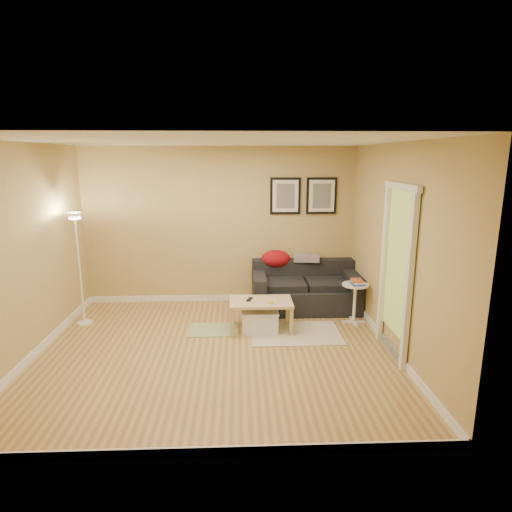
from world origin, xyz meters
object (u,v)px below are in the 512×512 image
at_px(floor_lamp, 80,272).
at_px(side_table, 354,303).
at_px(coffee_table, 261,315).
at_px(storage_bin, 260,321).
at_px(sofa, 305,287).
at_px(book_stack, 357,282).

bearing_deg(floor_lamp, side_table, -1.60).
relative_size(coffee_table, storage_bin, 1.71).
bearing_deg(side_table, sofa, 135.45).
bearing_deg(coffee_table, sofa, 62.30).
bearing_deg(floor_lamp, storage_bin, -8.55).
relative_size(side_table, book_stack, 2.62).
height_order(sofa, storage_bin, sofa).
bearing_deg(floor_lamp, coffee_table, -7.48).
distance_m(coffee_table, storage_bin, 0.08).
height_order(storage_bin, floor_lamp, floor_lamp).
xyz_separation_m(sofa, coffee_table, (-0.77, -0.86, -0.15)).
xyz_separation_m(sofa, side_table, (0.64, -0.63, -0.08)).
relative_size(sofa, floor_lamp, 1.02).
bearing_deg(side_table, coffee_table, -170.69).
distance_m(sofa, coffee_table, 1.16).
bearing_deg(storage_bin, side_table, 11.04).
height_order(side_table, book_stack, book_stack).
xyz_separation_m(sofa, storage_bin, (-0.79, -0.91, -0.22)).
xyz_separation_m(book_stack, floor_lamp, (-4.04, 0.12, 0.16)).
height_order(sofa, floor_lamp, floor_lamp).
distance_m(sofa, storage_bin, 1.22).
bearing_deg(sofa, side_table, -44.55).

